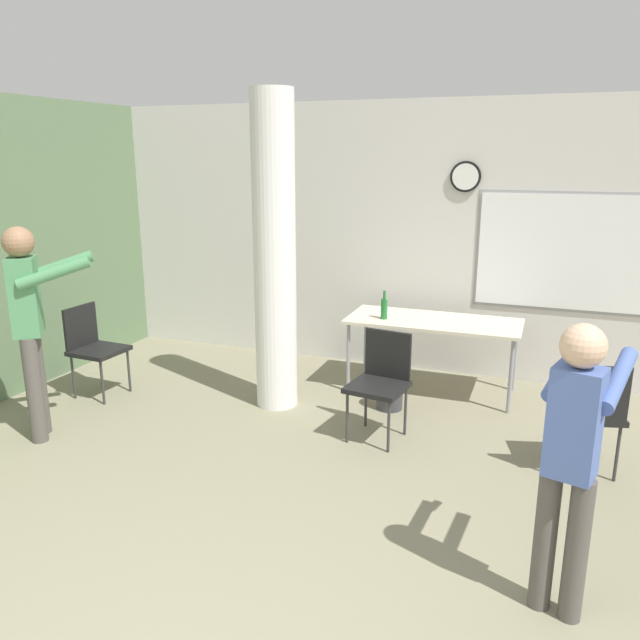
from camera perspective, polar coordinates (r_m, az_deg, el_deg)
The scene contains 10 objects.
wall_back at distance 6.64m, azimuth 9.28°, elevation 7.26°, with size 8.00×0.15×2.80m.
support_pillar at distance 5.54m, azimuth -4.17°, elevation 5.90°, with size 0.38×0.38×2.80m.
folding_table at distance 6.09m, azimuth 10.34°, elevation -0.43°, with size 1.64×0.72×0.73m.
bottle_on_table at distance 6.03m, azimuth 5.89°, elevation 1.09°, with size 0.06×0.06×0.28m.
waste_bin at distance 5.78m, azimuth 6.38°, elevation -6.61°, with size 0.24×0.24×0.31m.
chair_mid_room at distance 4.90m, azimuth 23.51°, elevation -7.39°, with size 0.54×0.54×0.87m.
chair_table_front at distance 5.11m, azimuth 5.61°, elevation -5.24°, with size 0.50×0.50×0.87m.
chair_by_left_wall at distance 6.35m, azimuth -20.06°, elevation -2.05°, with size 0.47×0.47×0.87m.
person_watching_back at distance 5.42m, azimuth -24.89°, elevation 0.24°, with size 0.69×0.62×1.74m.
person_playing_side at distance 3.28m, azimuth 22.09°, elevation -10.88°, with size 0.45×0.64×1.53m.
Camera 1 is at (1.31, -1.40, 2.27)m, focal length 35.00 mm.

